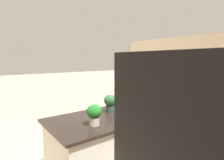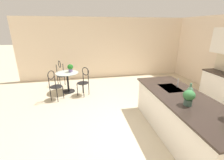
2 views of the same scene
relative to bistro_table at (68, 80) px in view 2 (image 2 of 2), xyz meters
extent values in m
plane|color=beige|center=(2.70, 1.74, -0.45)|extent=(40.00, 40.00, 0.00)
cube|color=beige|center=(-1.56, 1.74, 0.90)|extent=(0.12, 7.80, 2.70)
cube|color=white|center=(3.00, 2.59, -0.01)|extent=(2.70, 0.96, 0.88)
cube|color=#2D231E|center=(3.00, 2.59, 0.45)|extent=(2.80, 1.06, 0.04)
cube|color=#B2B5BA|center=(2.45, 2.59, 0.46)|extent=(0.56, 0.40, 0.03)
cylinder|color=black|center=(0.00, 0.00, -0.43)|extent=(0.44, 0.44, 0.03)
cylinder|color=black|center=(0.00, 0.00, -0.07)|extent=(0.07, 0.07, 0.69)
cylinder|color=#B2C6C1|center=(0.00, 0.00, 0.29)|extent=(0.80, 0.80, 0.01)
cylinder|color=black|center=(-0.51, -0.08, -0.22)|extent=(0.03, 0.03, 0.45)
cylinder|color=black|center=(-0.39, -0.33, -0.22)|extent=(0.03, 0.03, 0.45)
cylinder|color=black|center=(-0.76, -0.19, -0.22)|extent=(0.03, 0.03, 0.45)
cylinder|color=black|center=(-0.65, -0.45, -0.22)|extent=(0.03, 0.03, 0.45)
cylinder|color=black|center=(-0.58, -0.26, 0.01)|extent=(0.50, 0.50, 0.02)
cylinder|color=black|center=(-0.77, -0.21, 0.23)|extent=(0.03, 0.03, 0.45)
cylinder|color=black|center=(-0.66, -0.44, 0.23)|extent=(0.03, 0.03, 0.45)
torus|color=black|center=(-0.72, -0.32, 0.45)|extent=(0.27, 0.14, 0.28)
cylinder|color=black|center=(0.44, 0.33, -0.22)|extent=(0.03, 0.03, 0.45)
cylinder|color=black|center=(0.23, 0.52, -0.22)|extent=(0.03, 0.03, 0.45)
cylinder|color=black|center=(0.62, 0.54, -0.22)|extent=(0.03, 0.03, 0.45)
cylinder|color=black|center=(0.41, 0.73, -0.22)|extent=(0.03, 0.03, 0.45)
cylinder|color=black|center=(0.42, 0.53, 0.01)|extent=(0.54, 0.54, 0.02)
cylinder|color=black|center=(0.62, 0.56, 0.23)|extent=(0.03, 0.03, 0.45)
cylinder|color=black|center=(0.42, 0.73, 0.23)|extent=(0.03, 0.03, 0.45)
torus|color=black|center=(0.52, 0.64, 0.45)|extent=(0.21, 0.23, 0.28)
cylinder|color=black|center=(0.41, -0.36, -0.22)|extent=(0.03, 0.03, 0.45)
cylinder|color=black|center=(0.57, -0.13, -0.22)|extent=(0.03, 0.03, 0.45)
cylinder|color=black|center=(0.64, -0.52, -0.22)|extent=(0.03, 0.03, 0.45)
cylinder|color=black|center=(0.80, -0.29, -0.22)|extent=(0.03, 0.03, 0.45)
cylinder|color=black|center=(0.60, -0.32, 0.01)|extent=(0.53, 0.53, 0.02)
cylinder|color=black|center=(0.65, -0.52, 0.23)|extent=(0.03, 0.03, 0.45)
cylinder|color=black|center=(0.80, -0.30, 0.23)|extent=(0.03, 0.03, 0.45)
torus|color=black|center=(0.73, -0.41, 0.45)|extent=(0.25, 0.18, 0.28)
cylinder|color=#B2B5BA|center=(2.45, 2.77, 0.58)|extent=(0.02, 0.02, 0.22)
cylinder|color=#7A669E|center=(-0.06, 0.13, 0.35)|extent=(0.14, 0.14, 0.11)
ellipsoid|color=#216C21|center=(-0.06, 0.13, 0.49)|extent=(0.20, 0.20, 0.19)
cylinder|color=#385147|center=(3.30, 2.43, 0.53)|extent=(0.15, 0.15, 0.12)
ellipsoid|color=#316D3A|center=(3.30, 2.43, 0.68)|extent=(0.21, 0.21, 0.19)
ellipsoid|color=#4C7A5B|center=(2.95, 2.73, 0.58)|extent=(0.13, 0.13, 0.21)
cylinder|color=#4C7A5B|center=(2.95, 2.73, 0.72)|extent=(0.04, 0.04, 0.08)
camera|label=1|loc=(5.12, 4.86, 1.38)|focal=29.06mm
camera|label=2|loc=(5.56, 0.54, 1.87)|focal=24.85mm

